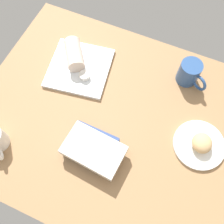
# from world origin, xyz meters

# --- Properties ---
(dining_table) EXTENTS (1.10, 0.90, 0.04)m
(dining_table) POSITION_xyz_m (0.00, 0.00, 0.02)
(dining_table) COLOR #9E754C
(dining_table) RESTS_ON ground
(round_plate) EXTENTS (0.20, 0.20, 0.01)m
(round_plate) POSITION_xyz_m (0.36, 0.03, 0.05)
(round_plate) COLOR white
(round_plate) RESTS_ON dining_table
(scone_pastry) EXTENTS (0.10, 0.10, 0.05)m
(scone_pastry) POSITION_xyz_m (0.37, 0.03, 0.08)
(scone_pastry) COLOR #DCAF75
(scone_pastry) RESTS_ON round_plate
(square_plate) EXTENTS (0.30, 0.30, 0.02)m
(square_plate) POSITION_xyz_m (-0.22, 0.16, 0.05)
(square_plate) COLOR white
(square_plate) RESTS_ON dining_table
(sauce_cup) EXTENTS (0.05, 0.05, 0.02)m
(sauce_cup) POSITION_xyz_m (-0.17, 0.13, 0.07)
(sauce_cup) COLOR silver
(sauce_cup) RESTS_ON square_plate
(breakfast_wrap) EXTENTS (0.14, 0.16, 0.07)m
(breakfast_wrap) POSITION_xyz_m (-0.25, 0.19, 0.09)
(breakfast_wrap) COLOR beige
(breakfast_wrap) RESTS_ON square_plate
(book_stack) EXTENTS (0.23, 0.16, 0.07)m
(book_stack) POSITION_xyz_m (-0.00, -0.15, 0.08)
(book_stack) COLOR #33477F
(book_stack) RESTS_ON dining_table
(second_mug) EXTENTS (0.13, 0.10, 0.10)m
(second_mug) POSITION_xyz_m (0.23, 0.30, 0.09)
(second_mug) COLOR #2D518C
(second_mug) RESTS_ON dining_table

